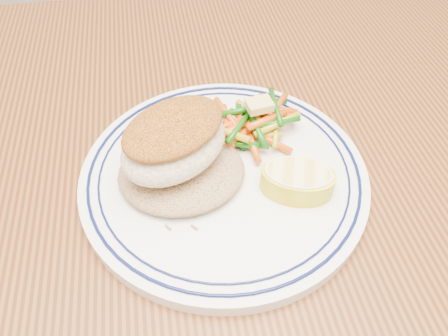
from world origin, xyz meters
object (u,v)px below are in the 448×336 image
at_px(fish_fillet, 174,141).
at_px(vegetable_pile, 253,122).
at_px(lemon_wedge, 297,180).
at_px(rice_pilaf, 181,169).
at_px(plate, 224,175).
at_px(dining_table, 203,256).

relative_size(fish_fillet, vegetable_pile, 1.25).
height_order(fish_fillet, lemon_wedge, fish_fillet).
bearing_deg(rice_pilaf, lemon_wedge, -18.39).
height_order(plate, rice_pilaf, rice_pilaf).
distance_m(fish_fillet, vegetable_pile, 0.10).
relative_size(plate, vegetable_pile, 2.66).
bearing_deg(rice_pilaf, fish_fillet, 120.26).
relative_size(dining_table, plate, 5.23).
xyz_separation_m(dining_table, fish_fillet, (-0.02, 0.03, 0.16)).
bearing_deg(rice_pilaf, plate, 0.84).
relative_size(dining_table, rice_pilaf, 12.10).
bearing_deg(rice_pilaf, dining_table, -63.57).
xyz_separation_m(fish_fillet, vegetable_pile, (0.09, 0.05, -0.03)).
relative_size(dining_table, vegetable_pile, 13.90).
xyz_separation_m(dining_table, plate, (0.03, 0.03, 0.11)).
bearing_deg(lemon_wedge, plate, 150.68).
relative_size(rice_pilaf, fish_fillet, 0.92).
bearing_deg(dining_table, fish_fillet, 117.22).
bearing_deg(fish_fillet, rice_pilaf, -59.74).
xyz_separation_m(rice_pilaf, lemon_wedge, (0.11, -0.04, 0.00)).
bearing_deg(vegetable_pile, fish_fillet, -152.18).
bearing_deg(plate, rice_pilaf, -179.16).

